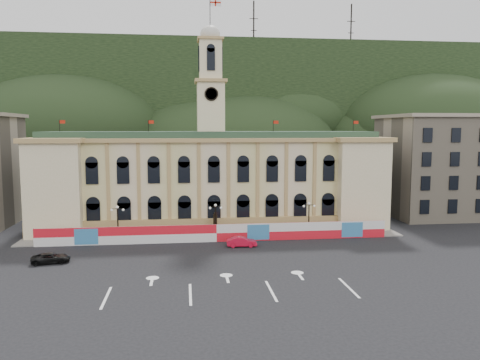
{
  "coord_description": "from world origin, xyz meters",
  "views": [
    {
      "loc": [
        -4.37,
        -50.29,
        16.05
      ],
      "look_at": [
        3.72,
        18.0,
        8.49
      ],
      "focal_mm": 35.0,
      "sensor_mm": 36.0,
      "label": 1
    }
  ],
  "objects": [
    {
      "name": "red_sedan",
      "position": [
        3.23,
        11.77,
        0.68
      ],
      "size": [
        1.81,
        4.23,
        1.35
      ],
      "primitive_type": "imported",
      "rotation": [
        0.0,
        0.0,
        1.52
      ],
      "color": "red",
      "rests_on": "ground"
    },
    {
      "name": "city_hall",
      "position": [
        0.0,
        27.63,
        7.85
      ],
      "size": [
        56.2,
        17.6,
        37.1
      ],
      "color": "beige",
      "rests_on": "ground"
    },
    {
      "name": "black_suv",
      "position": [
        -20.49,
        6.66,
        0.62
      ],
      "size": [
        3.45,
        5.09,
        1.23
      ],
      "primitive_type": "imported",
      "rotation": [
        0.0,
        0.0,
        1.73
      ],
      "color": "black",
      "rests_on": "ground"
    },
    {
      "name": "ground",
      "position": [
        0.0,
        0.0,
        0.0
      ],
      "size": [
        260.0,
        260.0,
        0.0
      ],
      "primitive_type": "plane",
      "color": "black",
      "rests_on": "ground"
    },
    {
      "name": "lane_markings",
      "position": [
        0.0,
        -5.0,
        0.0
      ],
      "size": [
        26.0,
        10.0,
        0.02
      ],
      "primitive_type": null,
      "color": "white",
      "rests_on": "ground"
    },
    {
      "name": "hill_ridge",
      "position": [
        0.03,
        121.99,
        19.48
      ],
      "size": [
        230.0,
        80.0,
        64.0
      ],
      "color": "black",
      "rests_on": "ground"
    },
    {
      "name": "pavement",
      "position": [
        0.0,
        17.75,
        0.08
      ],
      "size": [
        56.0,
        5.5,
        0.16
      ],
      "primitive_type": "cube",
      "color": "slate",
      "rests_on": "ground"
    },
    {
      "name": "lamp_right",
      "position": [
        14.0,
        17.0,
        3.07
      ],
      "size": [
        1.96,
        0.44,
        5.15
      ],
      "color": "black",
      "rests_on": "ground"
    },
    {
      "name": "statue",
      "position": [
        0.0,
        18.0,
        1.19
      ],
      "size": [
        1.4,
        1.4,
        3.72
      ],
      "color": "#595651",
      "rests_on": "ground"
    },
    {
      "name": "side_building_right",
      "position": [
        43.0,
        30.93,
        9.33
      ],
      "size": [
        21.0,
        17.0,
        18.6
      ],
      "color": "tan",
      "rests_on": "ground"
    },
    {
      "name": "lamp_center",
      "position": [
        0.0,
        17.0,
        3.07
      ],
      "size": [
        1.96,
        0.44,
        5.15
      ],
      "color": "black",
      "rests_on": "ground"
    },
    {
      "name": "lamp_left",
      "position": [
        -14.0,
        17.0,
        3.07
      ],
      "size": [
        1.96,
        0.44,
        5.15
      ],
      "color": "black",
      "rests_on": "ground"
    },
    {
      "name": "hoarding_fence",
      "position": [
        0.06,
        15.07,
        1.25
      ],
      "size": [
        50.0,
        0.44,
        2.5
      ],
      "color": "red",
      "rests_on": "ground"
    }
  ]
}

